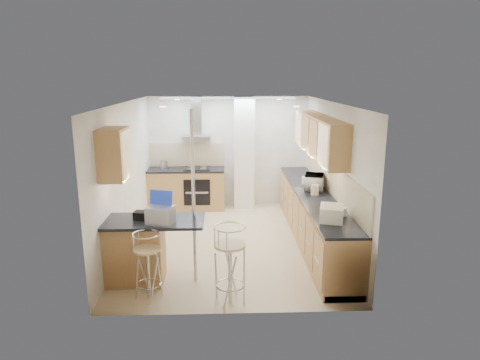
{
  "coord_description": "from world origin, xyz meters",
  "views": [
    {
      "loc": [
        -0.09,
        -7.27,
        2.93
      ],
      "look_at": [
        0.19,
        0.2,
        1.11
      ],
      "focal_mm": 32.0,
      "sensor_mm": 36.0,
      "label": 1
    }
  ],
  "objects_px": {
    "microwave": "(314,182)",
    "bread_bin": "(332,213)",
    "bar_stool_end": "(230,264)",
    "laptop": "(160,215)",
    "bar_stool_near": "(148,266)"
  },
  "relations": [
    {
      "from": "bar_stool_near",
      "to": "bread_bin",
      "type": "xyz_separation_m",
      "value": [
        2.56,
        0.46,
        0.56
      ]
    },
    {
      "from": "bar_stool_end",
      "to": "laptop",
      "type": "bearing_deg",
      "value": 110.08
    },
    {
      "from": "laptop",
      "to": "bar_stool_end",
      "type": "relative_size",
      "value": 0.33
    },
    {
      "from": "laptop",
      "to": "bar_stool_end",
      "type": "height_order",
      "value": "laptop"
    },
    {
      "from": "microwave",
      "to": "laptop",
      "type": "distance_m",
      "value": 3.12
    },
    {
      "from": "bar_stool_near",
      "to": "laptop",
      "type": "bearing_deg",
      "value": 77.3
    },
    {
      "from": "microwave",
      "to": "bar_stool_near",
      "type": "xyz_separation_m",
      "value": [
        -2.67,
        -2.19,
        -0.59
      ]
    },
    {
      "from": "bread_bin",
      "to": "bar_stool_end",
      "type": "bearing_deg",
      "value": -142.78
    },
    {
      "from": "microwave",
      "to": "bread_bin",
      "type": "distance_m",
      "value": 1.74
    },
    {
      "from": "microwave",
      "to": "bar_stool_near",
      "type": "height_order",
      "value": "microwave"
    },
    {
      "from": "laptop",
      "to": "bread_bin",
      "type": "xyz_separation_m",
      "value": [
        2.42,
        0.1,
        -0.03
      ]
    },
    {
      "from": "bar_stool_near",
      "to": "bar_stool_end",
      "type": "height_order",
      "value": "bar_stool_end"
    },
    {
      "from": "bar_stool_end",
      "to": "bread_bin",
      "type": "height_order",
      "value": "bread_bin"
    },
    {
      "from": "bar_stool_near",
      "to": "bar_stool_end",
      "type": "distance_m",
      "value": 1.11
    },
    {
      "from": "microwave",
      "to": "bread_bin",
      "type": "xyz_separation_m",
      "value": [
        -0.11,
        -1.73,
        -0.03
      ]
    }
  ]
}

